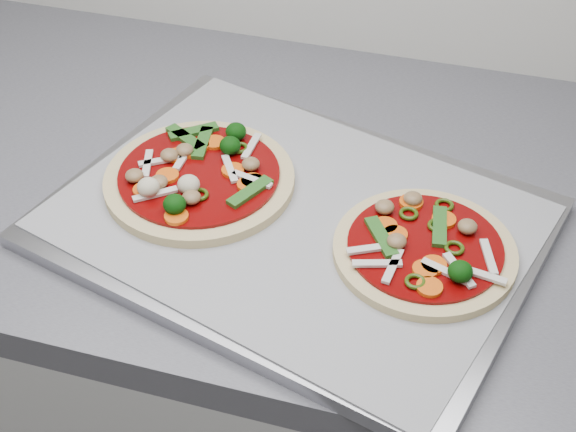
# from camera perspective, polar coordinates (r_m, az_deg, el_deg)

# --- Properties ---
(base_cabinet) EXTENTS (3.60, 0.60, 0.86)m
(base_cabinet) POSITION_cam_1_polar(r_m,az_deg,el_deg) (1.29, -4.17, -12.91)
(base_cabinet) COLOR silver
(base_cabinet) RESTS_ON ground
(countertop) EXTENTS (3.60, 0.60, 0.04)m
(countertop) POSITION_cam_1_polar(r_m,az_deg,el_deg) (0.96, -5.46, 2.93)
(countertop) COLOR slate
(countertop) RESTS_ON base_cabinet
(baking_tray) EXTENTS (0.57, 0.48, 0.02)m
(baking_tray) POSITION_cam_1_polar(r_m,az_deg,el_deg) (0.85, 0.42, -0.46)
(baking_tray) COLOR #97969C
(baking_tray) RESTS_ON countertop
(parchment) EXTENTS (0.55, 0.47, 0.00)m
(parchment) POSITION_cam_1_polar(r_m,az_deg,el_deg) (0.84, 0.42, -0.00)
(parchment) COLOR gray
(parchment) RESTS_ON baking_tray
(pizza_left) EXTENTS (0.29, 0.29, 0.04)m
(pizza_left) POSITION_cam_1_polar(r_m,az_deg,el_deg) (0.88, -6.35, 2.82)
(pizza_left) COLOR #DEBF88
(pizza_left) RESTS_ON parchment
(pizza_right) EXTENTS (0.20, 0.20, 0.03)m
(pizza_right) POSITION_cam_1_polar(r_m,az_deg,el_deg) (0.81, 9.70, -2.29)
(pizza_right) COLOR #DEBF88
(pizza_right) RESTS_ON parchment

